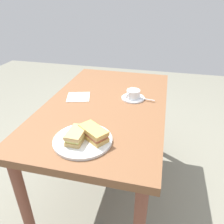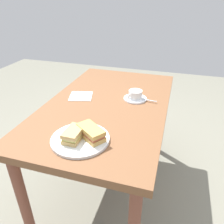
{
  "view_description": "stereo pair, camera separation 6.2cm",
  "coord_description": "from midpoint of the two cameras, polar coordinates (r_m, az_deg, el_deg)",
  "views": [
    {
      "loc": [
        1.23,
        0.34,
        1.38
      ],
      "look_at": [
        0.16,
        0.08,
        0.77
      ],
      "focal_mm": 35.25,
      "sensor_mm": 36.0,
      "label": 1
    },
    {
      "loc": [
        1.21,
        0.4,
        1.38
      ],
      "look_at": [
        0.16,
        0.08,
        0.77
      ],
      "focal_mm": 35.25,
      "sensor_mm": 36.0,
      "label": 2
    }
  ],
  "objects": [
    {
      "name": "coffee_cup",
      "position": [
        1.47,
        7.26,
        4.61
      ],
      "size": [
        0.11,
        0.09,
        0.05
      ],
      "color": "white",
      "rests_on": "coffee_saucer"
    },
    {
      "name": "ground_plane",
      "position": [
        1.88,
        0.03,
        -18.28
      ],
      "size": [
        6.0,
        6.0,
        0.0
      ],
      "primitive_type": "plane",
      "color": "gray"
    },
    {
      "name": "dining_table",
      "position": [
        1.47,
        0.03,
        -0.77
      ],
      "size": [
        1.27,
        0.76,
        0.74
      ],
      "color": "brown",
      "rests_on": "ground_plane"
    },
    {
      "name": "sandwich_plate",
      "position": [
        1.08,
        -6.64,
        -7.01
      ],
      "size": [
        0.29,
        0.29,
        0.01
      ],
      "primitive_type": "cylinder",
      "color": "white",
      "rests_on": "dining_table"
    },
    {
      "name": "sandwich_front",
      "position": [
        1.06,
        -8.25,
        -5.78
      ],
      "size": [
        0.13,
        0.08,
        0.05
      ],
      "color": "tan",
      "rests_on": "sandwich_plate"
    },
    {
      "name": "napkin",
      "position": [
        1.52,
        -6.92,
        4.09
      ],
      "size": [
        0.19,
        0.19,
        0.0
      ],
      "primitive_type": "cube",
      "rotation": [
        0.0,
        0.0,
        0.28
      ],
      "color": "white",
      "rests_on": "dining_table"
    },
    {
      "name": "spoon",
      "position": [
        1.46,
        10.21,
        3.13
      ],
      "size": [
        0.02,
        0.1,
        0.01
      ],
      "color": "silver",
      "rests_on": "coffee_saucer"
    },
    {
      "name": "coffee_saucer",
      "position": [
        1.48,
        7.21,
        3.45
      ],
      "size": [
        0.15,
        0.15,
        0.01
      ],
      "primitive_type": "cylinder",
      "color": "white",
      "rests_on": "dining_table"
    },
    {
      "name": "sandwich_back",
      "position": [
        1.06,
        -3.81,
        -5.36
      ],
      "size": [
        0.15,
        0.16,
        0.06
      ],
      "color": "tan",
      "rests_on": "sandwich_plate"
    }
  ]
}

